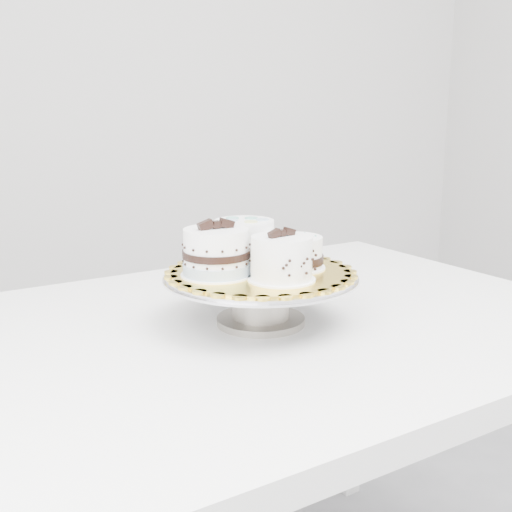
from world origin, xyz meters
name	(u,v)px	position (x,y,z in m)	size (l,w,h in m)	color
wall_back	(86,29)	(0.00, 1.75, 1.40)	(3.50, 0.02, 2.80)	beige
table	(239,361)	(-0.09, 0.23, 0.68)	(1.39, 1.01, 0.75)	white
cake_stand	(261,290)	(-0.05, 0.22, 0.81)	(0.34, 0.34, 0.09)	gray
cake_board	(261,272)	(-0.05, 0.22, 0.84)	(0.31, 0.31, 0.00)	gold
cake_swirl	(282,260)	(-0.05, 0.15, 0.88)	(0.12, 0.12, 0.09)	white
cake_banded	(216,254)	(-0.13, 0.23, 0.88)	(0.12, 0.12, 0.10)	white
cake_dots	(244,241)	(-0.05, 0.29, 0.89)	(0.13, 0.13, 0.08)	white
cake_ribbon	(295,253)	(0.01, 0.21, 0.87)	(0.12, 0.12, 0.06)	white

